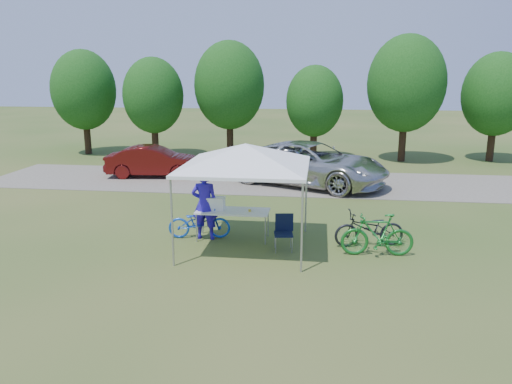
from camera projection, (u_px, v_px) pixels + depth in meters
ground at (246, 247)px, 13.05m from camera, size 100.00×100.00×0.00m
gravel_strip at (274, 182)px, 20.76m from camera, size 24.00×5.00×0.02m
canopy at (245, 147)px, 12.43m from camera, size 4.53×4.53×3.00m
treeline at (280, 90)px, 25.80m from camera, size 24.89×4.28×6.30m
folding_table at (233, 212)px, 13.52m from camera, size 1.97×0.82×0.81m
folding_chair at (284, 229)px, 12.80m from camera, size 0.53×0.54×0.92m
cooler at (216, 203)px, 13.53m from camera, size 0.49×0.33×0.35m
ice_cream_cup at (250, 210)px, 13.40m from camera, size 0.08×0.08×0.06m
cyclist at (205, 204)px, 13.49m from camera, size 0.72×0.48×1.95m
bike_blue at (199, 222)px, 13.68m from camera, size 1.76×0.82×0.89m
bike_green at (377, 235)px, 12.34m from camera, size 1.83×0.63×1.08m
bike_dark at (369, 229)px, 12.99m from camera, size 1.93×1.03×0.96m
minivan at (311, 164)px, 19.98m from camera, size 6.81×5.18×1.72m
sedan at (154, 161)px, 21.63m from camera, size 4.18×1.85×1.33m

